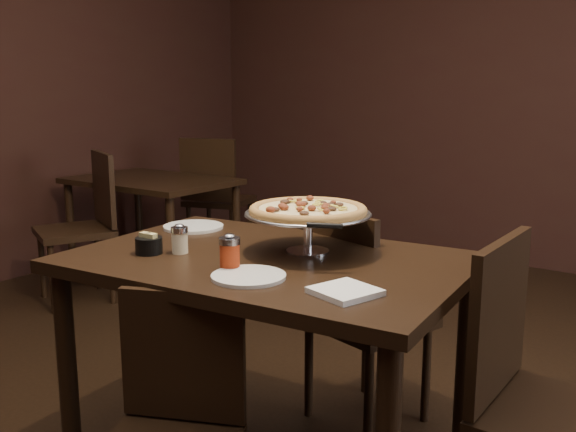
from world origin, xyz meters
The scene contains 16 objects.
room centered at (0.06, 0.03, 1.40)m, with size 6.04×7.04×2.84m.
dining_table centered at (0.05, 0.07, 0.71)m, with size 1.39×0.99×0.82m.
background_table centered at (-2.20, 1.62, 0.64)m, with size 1.18×0.79×0.74m.
pizza_stand centered at (0.13, 0.20, 0.97)m, with size 0.44×0.44×0.18m.
parmesan_shaker centered at (-0.23, -0.06, 0.87)m, with size 0.06×0.06×0.10m.
pepper_flake_shaker centered at (0.05, -0.12, 0.88)m, with size 0.07×0.07×0.12m.
packet_caddy centered at (-0.31, -0.13, 0.85)m, with size 0.09×0.09×0.07m.
napkin_stack centered at (0.47, -0.13, 0.83)m, with size 0.16×0.16×0.02m, color white.
plate_left centered at (-0.47, 0.26, 0.83)m, with size 0.24×0.24×0.01m, color white.
plate_near centered at (0.16, -0.16, 0.83)m, with size 0.23×0.23×0.01m, color white.
serving_spatula centered at (0.30, 0.04, 0.97)m, with size 0.14×0.14×0.02m.
chair_far centered at (0.12, 0.58, 0.50)m, with size 0.53×0.53×0.92m.
chair_near centered at (0.09, -0.44, 0.44)m, with size 0.50×0.50×0.81m.
chair_side centered at (0.92, 0.21, 0.52)m, with size 0.45×0.45×0.96m.
bg_chair_far centered at (-2.11, 2.23, 0.55)m, with size 0.59×0.59×1.01m.
bg_chair_near centered at (-2.15, 0.99, 0.53)m, with size 0.61×0.61×0.98m.
Camera 1 is at (1.33, -1.61, 1.38)m, focal length 40.00 mm.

